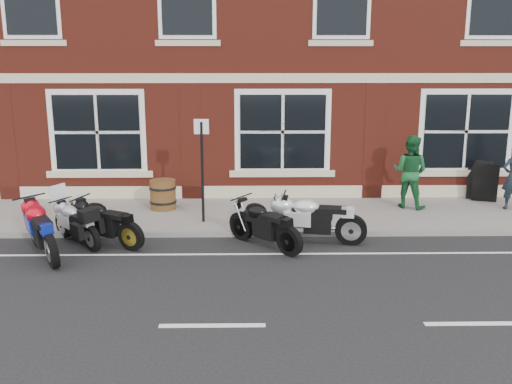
% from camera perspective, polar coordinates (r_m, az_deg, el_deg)
% --- Properties ---
extents(ground, '(80.00, 80.00, 0.00)m').
position_cam_1_polar(ground, '(11.56, -3.52, -6.57)').
color(ground, black).
rests_on(ground, ground).
extents(sidewalk, '(30.00, 3.00, 0.12)m').
position_cam_1_polar(sidewalk, '(14.40, -3.00, -2.30)').
color(sidewalk, slate).
rests_on(sidewalk, ground).
extents(kerb, '(30.00, 0.16, 0.12)m').
position_cam_1_polar(kerb, '(12.89, -3.25, -4.18)').
color(kerb, slate).
rests_on(kerb, ground).
extents(moto_touring_silver, '(1.35, 1.46, 1.23)m').
position_cam_1_polar(moto_touring_silver, '(12.86, -17.51, -2.78)').
color(moto_touring_silver, black).
rests_on(moto_touring_silver, ground).
extents(moto_sport_red, '(1.28, 2.05, 1.03)m').
position_cam_1_polar(moto_sport_red, '(12.30, -20.51, -3.29)').
color(moto_sport_red, black).
rests_on(moto_sport_red, ground).
extents(moto_sport_black, '(1.84, 1.16, 0.93)m').
position_cam_1_polar(moto_sport_black, '(12.61, -14.92, -2.79)').
color(moto_sport_black, black).
rests_on(moto_sport_black, ground).
extents(moto_sport_silver, '(2.20, 0.56, 1.00)m').
position_cam_1_polar(moto_sport_silver, '(12.35, 5.74, -2.52)').
color(moto_sport_silver, black).
rests_on(moto_sport_silver, ground).
extents(moto_naked_black, '(1.51, 1.63, 0.94)m').
position_cam_1_polar(moto_naked_black, '(12.02, 0.80, -3.05)').
color(moto_naked_black, black).
rests_on(moto_naked_black, ground).
extents(pedestrian_right, '(1.16, 1.10, 1.89)m').
position_cam_1_polar(pedestrian_right, '(15.21, 15.14, 1.97)').
color(pedestrian_right, '#175127').
rests_on(pedestrian_right, sidewalk).
extents(a_board_sign, '(0.76, 0.63, 1.08)m').
position_cam_1_polar(a_board_sign, '(16.63, 21.70, 0.99)').
color(a_board_sign, black).
rests_on(a_board_sign, sidewalk).
extents(barrel_planter, '(0.69, 0.69, 0.76)m').
position_cam_1_polar(barrel_planter, '(14.83, -9.29, -0.25)').
color(barrel_planter, '#4F2415').
rests_on(barrel_planter, sidewalk).
extents(parking_sign, '(0.35, 0.06, 2.44)m').
position_cam_1_polar(parking_sign, '(13.33, -5.40, 2.87)').
color(parking_sign, black).
rests_on(parking_sign, sidewalk).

